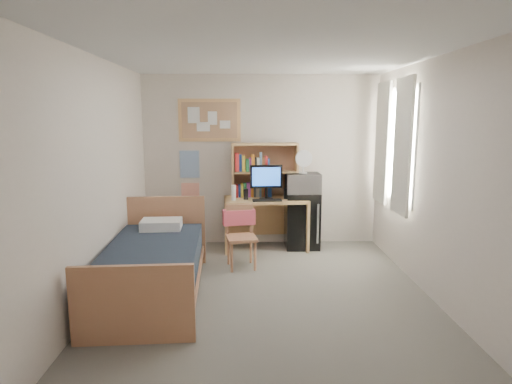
{
  "coord_description": "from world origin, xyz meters",
  "views": [
    {
      "loc": [
        -0.22,
        -4.49,
        1.96
      ],
      "look_at": [
        -0.1,
        1.2,
        0.97
      ],
      "focal_mm": 30.0,
      "sensor_mm": 36.0,
      "label": 1
    }
  ],
  "objects_px": {
    "speaker_left": "(246,194)",
    "desk_fan": "(303,163)",
    "speaker_right": "(286,194)",
    "bed": "(153,271)",
    "desk": "(266,223)",
    "monitor": "(266,182)",
    "bulletin_board": "(210,120)",
    "mini_fridge": "(302,220)",
    "microwave": "(303,183)",
    "desk_chair": "(241,237)"
  },
  "relations": [
    {
      "from": "bulletin_board",
      "to": "mini_fridge",
      "type": "relative_size",
      "value": 1.11
    },
    {
      "from": "monitor",
      "to": "desk_fan",
      "type": "relative_size",
      "value": 1.63
    },
    {
      "from": "desk",
      "to": "speaker_right",
      "type": "bearing_deg",
      "value": -11.31
    },
    {
      "from": "desk_chair",
      "to": "monitor",
      "type": "distance_m",
      "value": 1.06
    },
    {
      "from": "bulletin_board",
      "to": "speaker_right",
      "type": "distance_m",
      "value": 1.61
    },
    {
      "from": "bulletin_board",
      "to": "desk",
      "type": "xyz_separation_m",
      "value": [
        0.84,
        -0.31,
        -1.54
      ]
    },
    {
      "from": "monitor",
      "to": "microwave",
      "type": "bearing_deg",
      "value": 6.55
    },
    {
      "from": "mini_fridge",
      "to": "desk_fan",
      "type": "relative_size",
      "value": 2.75
    },
    {
      "from": "monitor",
      "to": "speaker_left",
      "type": "relative_size",
      "value": 3.21
    },
    {
      "from": "bed",
      "to": "microwave",
      "type": "relative_size",
      "value": 4.09
    },
    {
      "from": "desk_chair",
      "to": "bed",
      "type": "height_order",
      "value": "desk_chair"
    },
    {
      "from": "desk",
      "to": "mini_fridge",
      "type": "xyz_separation_m",
      "value": [
        0.56,
        0.06,
        0.04
      ]
    },
    {
      "from": "microwave",
      "to": "speaker_right",
      "type": "bearing_deg",
      "value": -163.12
    },
    {
      "from": "speaker_left",
      "to": "desk_chair",
      "type": "bearing_deg",
      "value": -97.8
    },
    {
      "from": "mini_fridge",
      "to": "monitor",
      "type": "distance_m",
      "value": 0.82
    },
    {
      "from": "monitor",
      "to": "desk_chair",
      "type": "bearing_deg",
      "value": -117.95
    },
    {
      "from": "bed",
      "to": "speaker_left",
      "type": "relative_size",
      "value": 13.08
    },
    {
      "from": "monitor",
      "to": "speaker_right",
      "type": "height_order",
      "value": "monitor"
    },
    {
      "from": "mini_fridge",
      "to": "speaker_left",
      "type": "bearing_deg",
      "value": -171.49
    },
    {
      "from": "mini_fridge",
      "to": "bed",
      "type": "bearing_deg",
      "value": -137.19
    },
    {
      "from": "bulletin_board",
      "to": "desk",
      "type": "bearing_deg",
      "value": -20.32
    },
    {
      "from": "bulletin_board",
      "to": "desk_chair",
      "type": "height_order",
      "value": "bulletin_board"
    },
    {
      "from": "desk_fan",
      "to": "microwave",
      "type": "bearing_deg",
      "value": 0.0
    },
    {
      "from": "speaker_right",
      "to": "desk_fan",
      "type": "bearing_deg",
      "value": 13.96
    },
    {
      "from": "bulletin_board",
      "to": "speaker_left",
      "type": "xyz_separation_m",
      "value": [
        0.55,
        -0.39,
        -1.07
      ]
    },
    {
      "from": "monitor",
      "to": "mini_fridge",
      "type": "bearing_deg",
      "value": 8.56
    },
    {
      "from": "bed",
      "to": "speaker_right",
      "type": "relative_size",
      "value": 12.82
    },
    {
      "from": "bulletin_board",
      "to": "desk_fan",
      "type": "height_order",
      "value": "bulletin_board"
    },
    {
      "from": "bulletin_board",
      "to": "desk",
      "type": "distance_m",
      "value": 1.78
    },
    {
      "from": "desk",
      "to": "microwave",
      "type": "distance_m",
      "value": 0.83
    },
    {
      "from": "speaker_right",
      "to": "desk_fan",
      "type": "height_order",
      "value": "desk_fan"
    },
    {
      "from": "speaker_right",
      "to": "bulletin_board",
      "type": "bearing_deg",
      "value": 159.4
    },
    {
      "from": "bulletin_board",
      "to": "bed",
      "type": "distance_m",
      "value": 2.65
    },
    {
      "from": "desk_fan",
      "to": "monitor",
      "type": "bearing_deg",
      "value": -170.53
    },
    {
      "from": "bed",
      "to": "desk_fan",
      "type": "distance_m",
      "value": 2.77
    },
    {
      "from": "speaker_left",
      "to": "desk_fan",
      "type": "distance_m",
      "value": 0.97
    },
    {
      "from": "bulletin_board",
      "to": "desk_fan",
      "type": "bearing_deg",
      "value": -11.09
    },
    {
      "from": "bed",
      "to": "microwave",
      "type": "distance_m",
      "value": 2.67
    },
    {
      "from": "bulletin_board",
      "to": "desk_chair",
      "type": "xyz_separation_m",
      "value": [
        0.49,
        -1.16,
        -1.51
      ]
    },
    {
      "from": "bulletin_board",
      "to": "speaker_right",
      "type": "xyz_separation_m",
      "value": [
        1.14,
        -0.35,
        -1.07
      ]
    },
    {
      "from": "bulletin_board",
      "to": "monitor",
      "type": "bearing_deg",
      "value": -23.73
    },
    {
      "from": "bulletin_board",
      "to": "speaker_right",
      "type": "bearing_deg",
      "value": -17.16
    },
    {
      "from": "bed",
      "to": "speaker_left",
      "type": "distance_m",
      "value": 2.02
    },
    {
      "from": "desk",
      "to": "desk_chair",
      "type": "relative_size",
      "value": 1.5
    },
    {
      "from": "monitor",
      "to": "desk",
      "type": "bearing_deg",
      "value": 90.0
    },
    {
      "from": "mini_fridge",
      "to": "bed",
      "type": "height_order",
      "value": "mini_fridge"
    },
    {
      "from": "bed",
      "to": "monitor",
      "type": "distance_m",
      "value": 2.25
    },
    {
      "from": "desk_chair",
      "to": "desk_fan",
      "type": "bearing_deg",
      "value": 34.17
    },
    {
      "from": "desk",
      "to": "desk_chair",
      "type": "bearing_deg",
      "value": -116.19
    },
    {
      "from": "bulletin_board",
      "to": "microwave",
      "type": "distance_m",
      "value": 1.7
    }
  ]
}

